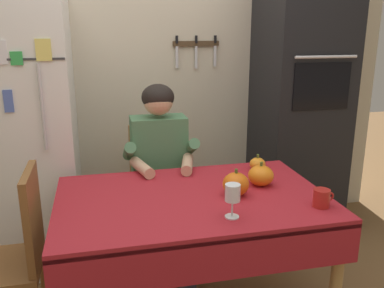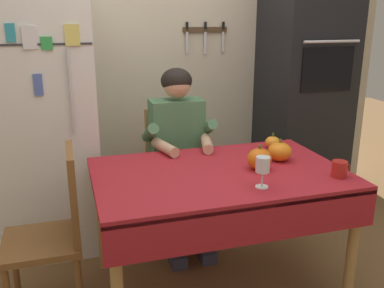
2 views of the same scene
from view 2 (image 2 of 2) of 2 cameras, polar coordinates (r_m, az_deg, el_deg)
name	(u,v)px [view 2 (image 2 of 2)]	position (r m, az deg, el deg)	size (l,w,h in m)	color
back_wall_assembly	(172,52)	(3.49, -2.69, 12.20)	(3.70, 0.13, 2.60)	beige
refrigerator	(43,120)	(3.06, -19.20, 3.03)	(0.68, 0.71, 1.80)	white
wall_oven	(304,84)	(3.58, 14.68, 7.77)	(0.60, 0.64, 2.10)	black
dining_table	(220,186)	(2.43, 3.80, -5.62)	(1.40, 0.90, 0.74)	tan
chair_behind_person	(173,166)	(3.16, -2.56, -2.94)	(0.40, 0.40, 0.93)	tan
seated_person	(179,144)	(2.92, -1.70, 0.03)	(0.47, 0.55, 1.25)	#38384C
chair_left_side	(56,227)	(2.41, -17.68, -10.45)	(0.40, 0.40, 0.93)	brown
coffee_mug	(340,169)	(2.44, 19.06, -3.16)	(0.11, 0.08, 0.09)	#B2231E
wine_glass	(263,166)	(2.18, 9.41, -2.92)	(0.07, 0.07, 0.16)	white
pumpkin_large	(259,159)	(2.44, 8.97, -1.98)	(0.14, 0.14, 0.15)	orange
pumpkin_medium	(273,142)	(2.85, 10.69, 0.23)	(0.10, 0.10, 0.10)	orange
pumpkin_small	(280,152)	(2.61, 11.60, -0.99)	(0.14, 0.14, 0.14)	orange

